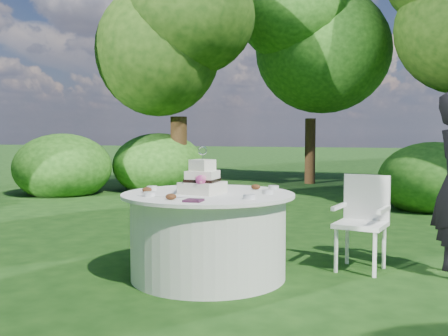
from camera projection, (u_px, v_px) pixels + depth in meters
The scene contains 8 objects.
ground at pixel (208, 277), 4.78m from camera, with size 80.00×80.00×0.00m, color black.
napkins at pixel (193, 200), 4.15m from camera, with size 0.14×0.14×0.02m, color #451D37.
feather_plume at pixel (162, 196), 4.46m from camera, with size 0.48×0.07×0.01m, color white.
table at pixel (208, 235), 4.75m from camera, with size 1.56×1.56×0.77m.
cake at pixel (202, 181), 4.69m from camera, with size 0.40×0.40×0.43m.
chair at pixel (363, 215), 5.04m from camera, with size 0.54×0.54×0.90m.
votives at pixel (214, 190), 4.76m from camera, with size 1.21×0.91×0.04m.
petal_cups at pixel (193, 191), 4.69m from camera, with size 0.99×1.02×0.05m.
Camera 1 is at (1.46, -4.47, 1.33)m, focal length 42.00 mm.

